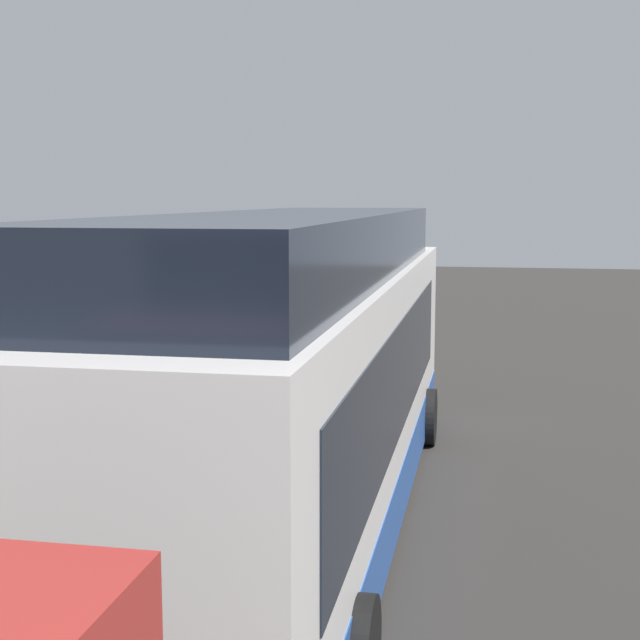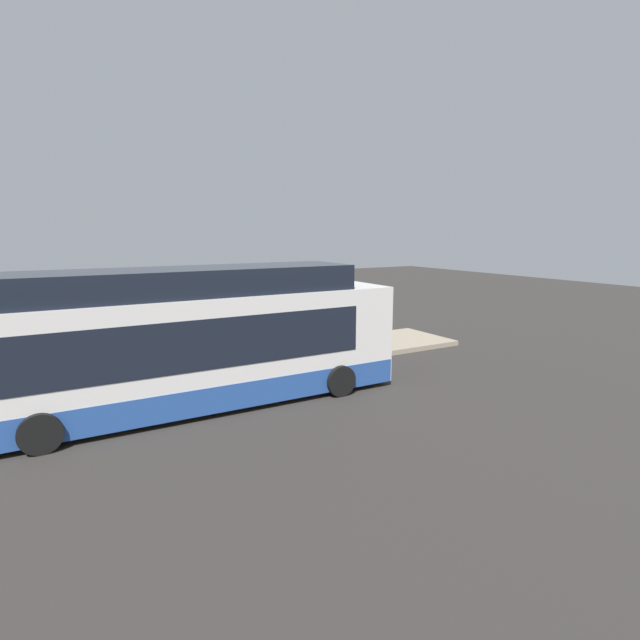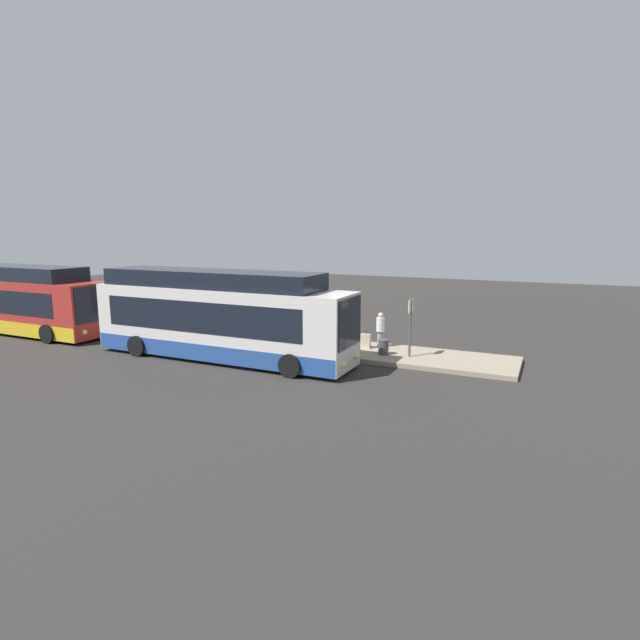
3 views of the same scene
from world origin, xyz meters
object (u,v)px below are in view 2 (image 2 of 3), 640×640
Objects in this scene: bus_lead at (186,346)px; passenger_boarding at (303,325)px; passenger_waiting at (165,336)px; sign_post at (355,308)px; suitcase at (298,342)px; trash_bin at (333,342)px.

passenger_boarding is at bearing 36.12° from bus_lead.
bus_lead reaches higher than passenger_waiting.
passenger_boarding is (5.81, 4.24, -0.69)m from bus_lead.
passenger_waiting is 0.75× the size of sign_post.
bus_lead is at bearing -143.73° from passenger_boarding.
bus_lead is 4.80× the size of sign_post.
bus_lead is 7.53× the size of passenger_boarding.
bus_lead reaches higher than sign_post.
suitcase is (5.30, 3.73, -1.21)m from bus_lead.
passenger_waiting is (0.38, 4.08, -0.53)m from bus_lead.
bus_lead is 8.10m from sign_post.
passenger_boarding is 0.85× the size of passenger_waiting.
passenger_waiting is 6.16m from trash_bin.
passenger_boarding reaches higher than trash_bin.
passenger_waiting is 4.98m from suitcase.
trash_bin is (6.02, -1.14, -0.68)m from passenger_waiting.
passenger_boarding is 5.44m from passenger_waiting.
sign_post is at bearing -17.14° from suitcase.
trash_bin is (6.40, 2.94, -1.21)m from bus_lead.
bus_lead is at bearing -144.86° from suitcase.
suitcase is 1.35m from trash_bin.
suitcase is (-0.51, -0.51, -0.52)m from passenger_boarding.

